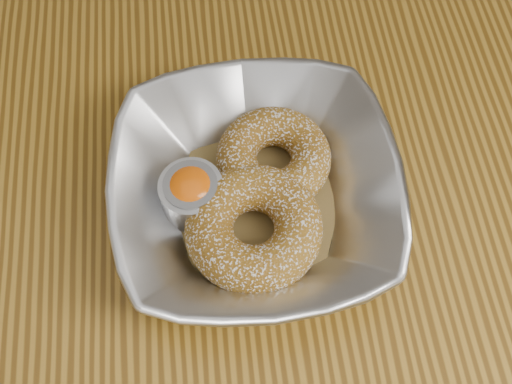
{
  "coord_description": "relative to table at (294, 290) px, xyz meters",
  "views": [
    {
      "loc": [
        -0.06,
        -0.18,
        1.24
      ],
      "look_at": [
        -0.03,
        0.05,
        0.78
      ],
      "focal_mm": 42.0,
      "sensor_mm": 36.0,
      "label": 1
    }
  ],
  "objects": [
    {
      "name": "ramekin",
      "position": [
        -0.09,
        0.05,
        0.13
      ],
      "size": [
        0.05,
        0.05,
        0.05
      ],
      "color": "#BBBDC2",
      "rests_on": "table"
    },
    {
      "name": "donut_front",
      "position": [
        -0.04,
        0.02,
        0.13
      ],
      "size": [
        0.14,
        0.14,
        0.04
      ],
      "primitive_type": "torus",
      "rotation": [
        0.0,
        0.0,
        0.2
      ],
      "color": "brown",
      "rests_on": "parchment"
    },
    {
      "name": "donut_back",
      "position": [
        -0.01,
        0.08,
        0.13
      ],
      "size": [
        0.13,
        0.13,
        0.04
      ],
      "primitive_type": "torus",
      "rotation": [
        0.0,
        0.0,
        -0.28
      ],
      "color": "brown",
      "rests_on": "parchment"
    },
    {
      "name": "serving_bowl",
      "position": [
        -0.03,
        0.05,
        0.13
      ],
      "size": [
        0.25,
        0.25,
        0.06
      ],
      "primitive_type": "imported",
      "color": "#BBBDC2",
      "rests_on": "table"
    },
    {
      "name": "table",
      "position": [
        0.0,
        0.0,
        0.0
      ],
      "size": [
        1.2,
        0.8,
        0.75
      ],
      "color": "brown",
      "rests_on": "ground_plane"
    },
    {
      "name": "parchment",
      "position": [
        -0.03,
        0.05,
        0.11
      ],
      "size": [
        0.19,
        0.19,
        0.0
      ],
      "primitive_type": "cube",
      "rotation": [
        0.0,
        0.0,
        1.2
      ],
      "color": "brown",
      "rests_on": "table"
    }
  ]
}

